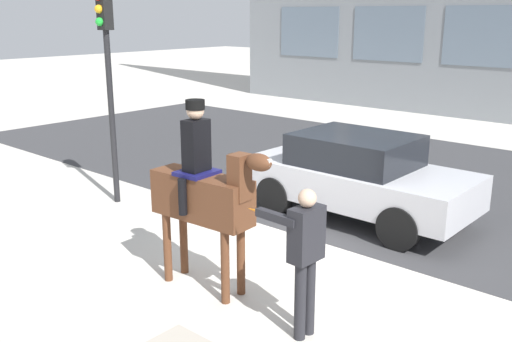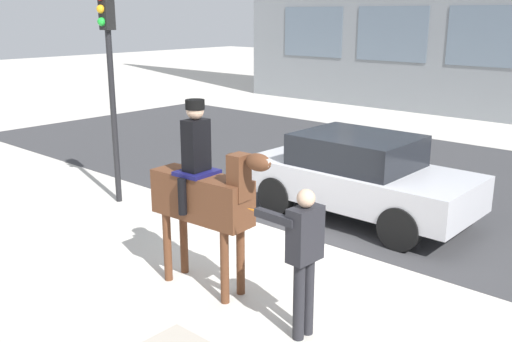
% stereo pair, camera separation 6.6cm
% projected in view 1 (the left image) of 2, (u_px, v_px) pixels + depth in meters
% --- Properties ---
extents(ground_plane, '(80.00, 80.00, 0.00)m').
position_uv_depth(ground_plane, '(282.00, 245.00, 8.93)').
color(ground_plane, beige).
extents(road_surface, '(24.27, 8.50, 0.01)m').
position_uv_depth(road_surface, '(418.00, 181.00, 12.38)').
color(road_surface, '#38383A').
rests_on(road_surface, ground_plane).
extents(mounted_horse_lead, '(1.89, 0.65, 2.49)m').
position_uv_depth(mounted_horse_lead, '(204.00, 192.00, 7.21)').
color(mounted_horse_lead, '#59331E').
rests_on(mounted_horse_lead, ground_plane).
extents(pedestrian_bystander, '(0.84, 0.43, 1.73)m').
position_uv_depth(pedestrian_bystander, '(304.00, 251.00, 6.17)').
color(pedestrian_bystander, '#232328').
rests_on(pedestrian_bystander, ground_plane).
extents(street_car_near_lane, '(3.96, 1.87, 1.49)m').
position_uv_depth(street_car_near_lane, '(358.00, 175.00, 9.98)').
color(street_car_near_lane, '#B7B7BC').
rests_on(street_car_near_lane, ground_plane).
extents(traffic_light, '(0.24, 0.29, 3.94)m').
position_uv_depth(traffic_light, '(107.00, 63.00, 10.31)').
color(traffic_light, black).
rests_on(traffic_light, ground_plane).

